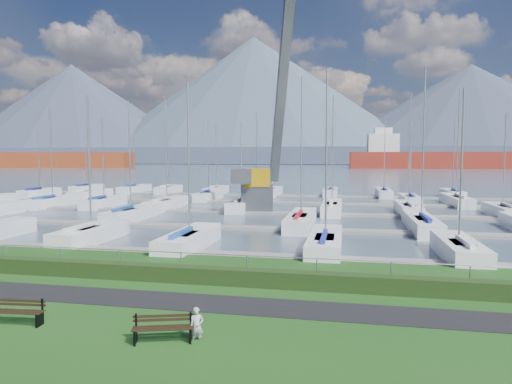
% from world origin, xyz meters
% --- Properties ---
extents(path, '(160.00, 2.00, 0.04)m').
position_xyz_m(path, '(0.00, -3.00, 0.01)').
color(path, black).
rests_on(path, grass).
extents(water, '(800.00, 540.00, 0.20)m').
position_xyz_m(water, '(0.00, 260.00, -0.40)').
color(water, '#465666').
extents(hedge, '(80.00, 0.70, 0.70)m').
position_xyz_m(hedge, '(0.00, -0.40, 0.35)').
color(hedge, '#1F3312').
rests_on(hedge, grass).
extents(fence, '(80.00, 0.04, 0.04)m').
position_xyz_m(fence, '(0.00, 0.00, 1.20)').
color(fence, gray).
rests_on(fence, grass).
extents(foothill, '(900.00, 80.00, 12.00)m').
position_xyz_m(foothill, '(0.00, 330.00, 6.00)').
color(foothill, '#475168').
rests_on(foothill, water).
extents(mountains, '(1190.00, 360.00, 115.00)m').
position_xyz_m(mountains, '(7.35, 404.62, 46.68)').
color(mountains, '#465867').
rests_on(mountains, water).
extents(docks, '(90.00, 41.60, 0.25)m').
position_xyz_m(docks, '(0.00, 26.00, -0.22)').
color(docks, gray).
rests_on(docks, water).
extents(bench_left, '(1.83, 0.58, 0.85)m').
position_xyz_m(bench_left, '(-4.29, -6.26, 0.42)').
color(bench_left, black).
rests_on(bench_left, grass).
extents(bench_right, '(1.84, 0.92, 0.85)m').
position_xyz_m(bench_right, '(0.94, -6.65, 0.42)').
color(bench_right, black).
rests_on(bench_right, grass).
extents(person, '(0.49, 0.41, 1.14)m').
position_xyz_m(person, '(1.86, -6.30, 0.57)').
color(person, '#AAA9B0').
rests_on(person, grass).
extents(crane, '(6.36, 13.22, 22.35)m').
position_xyz_m(crane, '(-2.46, 28.55, 5.33)').
color(crane, '#575A5F').
rests_on(crane, water).
extents(cargo_ship_west, '(99.77, 31.80, 21.50)m').
position_xyz_m(cargo_ship_west, '(-156.26, 190.40, 3.55)').
color(cargo_ship_west, maroon).
rests_on(cargo_ship_west, water).
extents(cargo_ship_mid, '(102.39, 19.65, 21.50)m').
position_xyz_m(cargo_ship_mid, '(54.09, 209.49, 3.52)').
color(cargo_ship_mid, maroon).
rests_on(cargo_ship_mid, water).
extents(sailboat_fleet, '(75.55, 49.59, 13.79)m').
position_xyz_m(sailboat_fleet, '(-2.47, 28.88, 5.31)').
color(sailboat_fleet, maroon).
rests_on(sailboat_fleet, water).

